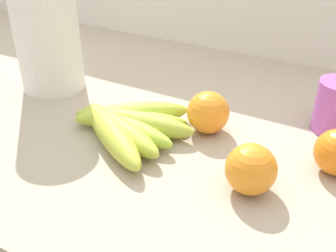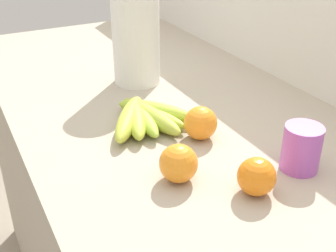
# 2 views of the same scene
# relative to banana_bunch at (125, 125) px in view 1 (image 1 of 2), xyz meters

# --- Properties ---
(wall_back) EXTENTS (2.24, 0.06, 1.30)m
(wall_back) POSITION_rel_banana_bunch_xyz_m (0.04, 0.48, -0.27)
(wall_back) COLOR silver
(wall_back) RESTS_ON ground
(banana_bunch) EXTENTS (0.22, 0.22, 0.04)m
(banana_bunch) POSITION_rel_banana_bunch_xyz_m (0.00, 0.00, 0.00)
(banana_bunch) COLOR #B9C73F
(banana_bunch) RESTS_ON counter
(orange_back_left) EXTENTS (0.07, 0.07, 0.07)m
(orange_back_left) POSITION_rel_banana_bunch_xyz_m (0.11, 0.08, 0.02)
(orange_back_left) COLOR orange
(orange_back_left) RESTS_ON counter
(orange_back_right) EXTENTS (0.07, 0.07, 0.07)m
(orange_back_right) POSITION_rel_banana_bunch_xyz_m (0.23, -0.04, 0.02)
(orange_back_right) COLOR orange
(orange_back_right) RESTS_ON counter
(paper_towel_roll) EXTENTS (0.13, 0.13, 0.30)m
(paper_towel_roll) POSITION_rel_banana_bunch_xyz_m (-0.23, 0.09, 0.12)
(paper_towel_roll) COLOR white
(paper_towel_roll) RESTS_ON counter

